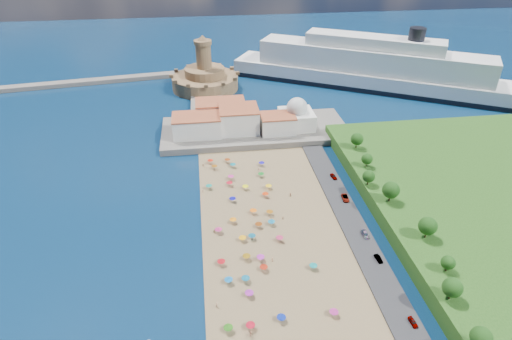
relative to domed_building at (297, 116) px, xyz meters
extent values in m
plane|color=#071938|center=(-30.00, -71.00, -8.97)|extent=(700.00, 700.00, 0.00)
cube|color=#59544C|center=(-20.00, 2.00, -7.47)|extent=(90.00, 36.00, 3.00)
cube|color=#59544C|center=(-42.00, 37.00, -7.77)|extent=(18.00, 70.00, 2.40)
cube|color=#59544C|center=(-140.00, 82.00, -7.67)|extent=(199.03, 34.77, 2.60)
cube|color=silver|center=(-48.00, -2.00, -1.47)|extent=(22.00, 14.00, 9.00)
cube|color=silver|center=(-28.00, 0.00, -0.47)|extent=(18.00, 16.00, 11.00)
cube|color=silver|center=(-10.00, -4.00, -1.97)|extent=(16.00, 12.00, 8.00)
cube|color=silver|center=(-36.00, 12.00, -0.97)|extent=(24.00, 14.00, 10.00)
cube|color=silver|center=(0.00, 0.00, -1.97)|extent=(16.00, 16.00, 8.00)
sphere|color=silver|center=(0.00, 0.00, 4.03)|extent=(10.00, 10.00, 10.00)
cylinder|color=silver|center=(0.00, 0.00, 7.83)|extent=(1.20, 1.20, 1.60)
cylinder|color=olive|center=(-42.00, 67.00, -4.97)|extent=(40.00, 40.00, 8.00)
cylinder|color=olive|center=(-42.00, 67.00, 1.53)|extent=(24.00, 24.00, 5.00)
cylinder|color=olive|center=(-42.00, 67.00, 11.03)|extent=(9.00, 9.00, 14.00)
cylinder|color=olive|center=(-42.00, 67.00, 19.23)|extent=(10.40, 10.40, 2.40)
cone|color=olive|center=(-42.00, 67.00, 21.93)|extent=(6.00, 6.00, 3.00)
cube|color=black|center=(58.26, 56.91, -7.59)|extent=(162.29, 107.50, 2.77)
cube|color=white|center=(58.26, 56.91, -3.84)|extent=(161.22, 106.66, 10.28)
cube|color=white|center=(58.26, 56.91, 8.15)|extent=(129.20, 85.72, 13.70)
cube|color=white|center=(58.26, 56.91, 18.43)|extent=(77.35, 53.48, 6.85)
cylinder|color=black|center=(78.09, 45.60, 25.28)|extent=(9.13, 9.13, 6.85)
cylinder|color=gray|center=(-36.98, -67.69, -7.72)|extent=(0.07, 0.07, 2.00)
cone|color=orange|center=(-36.98, -67.69, -6.82)|extent=(2.50, 2.50, 0.60)
cylinder|color=gray|center=(-21.34, -48.19, -7.72)|extent=(0.07, 0.07, 2.00)
cone|color=yellow|center=(-21.34, -48.19, -6.82)|extent=(2.50, 2.50, 0.60)
cylinder|color=gray|center=(-42.19, -112.36, -7.72)|extent=(0.07, 0.07, 2.00)
cone|color=#277214|center=(-42.19, -112.36, -6.82)|extent=(2.50, 2.50, 0.60)
cylinder|color=gray|center=(-35.37, -39.37, -7.72)|extent=(0.07, 0.07, 2.00)
cone|color=#C62A87|center=(-35.37, -39.37, -6.82)|extent=(2.50, 2.50, 0.60)
cylinder|color=gray|center=(-14.90, -93.35, -7.72)|extent=(0.07, 0.07, 2.00)
cone|color=#0E8381|center=(-14.90, -93.35, -6.82)|extent=(2.50, 2.50, 0.60)
cylinder|color=gray|center=(-35.42, -101.47, -7.72)|extent=(0.07, 0.07, 2.00)
cone|color=#AD25AA|center=(-35.42, -101.47, -6.82)|extent=(2.50, 2.50, 0.60)
cylinder|color=gray|center=(-42.40, -87.86, -7.72)|extent=(0.07, 0.07, 2.00)
cone|color=#B60E17|center=(-42.40, -87.86, -6.82)|extent=(2.50, 2.50, 0.60)
cylinder|color=gray|center=(-29.86, -91.96, -7.72)|extent=(0.07, 0.07, 2.00)
cone|color=#AC220D|center=(-29.86, -91.96, -6.82)|extent=(2.50, 2.50, 0.60)
cylinder|color=gray|center=(-21.45, -30.22, -7.72)|extent=(0.07, 0.07, 2.00)
cone|color=#170DB0|center=(-21.45, -30.22, -6.82)|extent=(2.50, 2.50, 0.60)
cylinder|color=gray|center=(-31.54, -77.06, -7.72)|extent=(0.07, 0.07, 2.00)
cone|color=#0D5A79|center=(-31.54, -77.06, -6.82)|extent=(2.50, 2.50, 0.60)
cylinder|color=gray|center=(-41.54, -30.34, -7.72)|extent=(0.07, 0.07, 2.00)
cone|color=#884B0C|center=(-41.54, -30.34, -6.82)|extent=(2.50, 2.50, 0.60)
cylinder|color=gray|center=(-36.29, -44.00, -7.72)|extent=(0.07, 0.07, 2.00)
cone|color=red|center=(-36.29, -44.00, -6.82)|extent=(2.50, 2.50, 0.60)
cylinder|color=gray|center=(-23.00, -39.03, -7.72)|extent=(0.07, 0.07, 2.00)
cone|color=#147620|center=(-23.00, -39.03, -6.82)|extent=(2.50, 2.50, 0.60)
cylinder|color=gray|center=(-36.42, -112.35, -7.72)|extent=(0.07, 0.07, 2.00)
cone|color=red|center=(-36.42, -112.35, -6.82)|extent=(2.50, 2.50, 0.60)
cylinder|color=gray|center=(-34.77, -77.67, -7.72)|extent=(0.07, 0.07, 2.00)
cone|color=#FFA80B|center=(-34.77, -77.67, -6.82)|extent=(2.50, 2.50, 0.60)
cylinder|color=gray|center=(-30.36, -47.41, -7.72)|extent=(0.07, 0.07, 2.00)
cone|color=yellow|center=(-30.36, -47.41, -6.82)|extent=(2.50, 2.50, 0.60)
cylinder|color=gray|center=(-34.44, -86.48, -7.72)|extent=(0.07, 0.07, 2.00)
cone|color=#8C630C|center=(-34.44, -86.48, -6.82)|extent=(2.50, 2.50, 0.60)
cylinder|color=gray|center=(-22.68, -79.31, -7.72)|extent=(0.07, 0.07, 2.00)
cone|color=#C12958|center=(-22.68, -79.31, -6.82)|extent=(2.50, 2.50, 0.60)
cylinder|color=gray|center=(-28.51, -71.34, -7.72)|extent=(0.07, 0.07, 2.00)
cone|color=#7A340B|center=(-28.51, -71.34, -6.82)|extent=(2.50, 2.50, 0.60)
cylinder|color=gray|center=(-43.06, -25.33, -7.72)|extent=(0.07, 0.07, 2.00)
cone|color=red|center=(-43.06, -25.33, -6.82)|extent=(2.50, 2.50, 0.60)
cylinder|color=gray|center=(-28.04, -110.98, -7.72)|extent=(0.07, 0.07, 2.00)
cone|color=#0B2399|center=(-28.04, -110.98, -6.82)|extent=(2.50, 2.50, 0.60)
cylinder|color=gray|center=(-44.43, -45.08, -7.72)|extent=(0.07, 0.07, 2.00)
cone|color=#0D8070|center=(-44.43, -45.08, -6.82)|extent=(2.50, 2.50, 0.60)
cylinder|color=gray|center=(-36.06, -54.97, -7.72)|extent=(0.07, 0.07, 2.00)
cone|color=#0D0B95|center=(-36.06, -54.97, -6.82)|extent=(2.50, 2.50, 0.60)
cylinder|color=gray|center=(-13.75, -111.10, -7.72)|extent=(0.07, 0.07, 2.00)
cone|color=#B82784|center=(-13.75, -111.10, -6.82)|extent=(2.50, 2.50, 0.60)
cylinder|color=gray|center=(-42.33, -72.36, -7.72)|extent=(0.07, 0.07, 2.00)
cone|color=#B9276C|center=(-42.33, -72.36, -6.82)|extent=(2.50, 2.50, 0.60)
cylinder|color=gray|center=(-23.95, -70.57, -7.72)|extent=(0.07, 0.07, 2.00)
cone|color=#11739D|center=(-23.95, -70.57, -6.82)|extent=(2.50, 2.50, 0.60)
cylinder|color=gray|center=(-30.17, -87.49, -7.72)|extent=(0.07, 0.07, 2.00)
cone|color=#B727B1|center=(-30.17, -87.49, -6.82)|extent=(2.50, 2.50, 0.60)
cylinder|color=gray|center=(-35.79, -95.75, -7.72)|extent=(0.07, 0.07, 2.00)
cone|color=#0F6689|center=(-35.79, -95.75, -6.82)|extent=(2.50, 2.50, 0.60)
cylinder|color=gray|center=(-35.73, -25.61, -7.72)|extent=(0.07, 0.07, 2.00)
cone|color=maroon|center=(-35.73, -25.61, -6.82)|extent=(2.50, 2.50, 0.60)
cylinder|color=gray|center=(-23.61, -64.88, -7.72)|extent=(0.07, 0.07, 2.00)
cone|color=#9D5A0E|center=(-23.61, -64.88, -6.82)|extent=(2.50, 2.50, 0.60)
cylinder|color=gray|center=(-33.70, -30.01, -7.72)|extent=(0.07, 0.07, 2.00)
cone|color=#0D707C|center=(-33.70, -30.01, -6.82)|extent=(2.50, 2.50, 0.60)
cylinder|color=gray|center=(-23.44, -53.54, -7.72)|extent=(0.07, 0.07, 2.00)
cone|color=red|center=(-23.44, -53.54, -6.82)|extent=(2.50, 2.50, 0.60)
cylinder|color=gray|center=(-29.31, -63.38, -7.72)|extent=(0.07, 0.07, 2.00)
cone|color=orange|center=(-29.31, -63.38, -6.82)|extent=(2.50, 2.50, 0.60)
cylinder|color=gray|center=(-40.76, -95.66, -7.72)|extent=(0.07, 0.07, 2.00)
cone|color=#0E69B6|center=(-40.76, -95.66, -6.82)|extent=(2.50, 2.50, 0.60)
imported|color=tan|center=(-44.73, -104.03, -7.82)|extent=(0.45, 0.67, 1.82)
imported|color=tan|center=(-43.81, -72.22, -7.94)|extent=(0.86, 0.72, 1.56)
imported|color=tan|center=(-46.15, -27.88, -7.88)|extent=(0.98, 1.01, 1.70)
imported|color=tan|center=(-36.64, -114.68, -7.79)|extent=(1.36, 1.76, 1.86)
imported|color=tan|center=(-26.59, -88.38, -7.92)|extent=(0.80, 0.54, 1.61)
imported|color=tan|center=(-46.97, -47.80, -7.91)|extent=(1.21, 0.98, 1.63)
imported|color=tan|center=(-13.89, -54.33, -7.86)|extent=(1.06, 1.68, 1.73)
imported|color=tan|center=(-19.50, -68.35, -7.85)|extent=(0.65, 0.43, 1.75)
imported|color=tan|center=(-23.28, -34.55, -7.84)|extent=(1.32, 1.20, 1.78)
imported|color=gray|center=(6.00, -44.39, -7.58)|extent=(2.31, 4.32, 1.40)
imported|color=gray|center=(6.00, -59.68, -7.56)|extent=(2.85, 5.36, 1.44)
imported|color=gray|center=(6.00, -80.91, -7.63)|extent=(1.90, 4.46, 1.28)
imported|color=gray|center=(6.00, -92.64, -7.64)|extent=(1.76, 3.95, 1.26)
imported|color=gray|center=(6.00, -116.74, -7.67)|extent=(1.71, 3.66, 1.21)
sphere|color=#14380F|center=(14.88, -129.27, 0.94)|extent=(5.03, 5.03, 5.03)
cylinder|color=#382314|center=(16.11, -114.37, -1.51)|extent=(0.50, 0.50, 2.93)
sphere|color=#14380F|center=(16.11, -114.37, 1.13)|extent=(5.28, 5.28, 5.28)
cylinder|color=#382314|center=(20.48, -104.66, -1.86)|extent=(0.50, 0.50, 2.23)
sphere|color=#14380F|center=(20.48, -104.66, 0.14)|extent=(4.01, 4.01, 4.01)
cylinder|color=#382314|center=(21.49, -90.07, -1.37)|extent=(0.50, 0.50, 3.21)
sphere|color=#14380F|center=(21.49, -90.07, 1.52)|extent=(5.78, 5.78, 5.78)
cylinder|color=#382314|center=(18.05, -69.89, -1.30)|extent=(0.50, 0.50, 3.36)
sphere|color=#14380F|center=(18.05, -69.89, 1.72)|extent=(6.04, 6.04, 6.04)
cylinder|color=#382314|center=(14.33, -58.66, -1.67)|extent=(0.50, 0.50, 2.60)
sphere|color=#14380F|center=(14.33, -58.66, 0.67)|extent=(4.68, 4.68, 4.68)
cylinder|color=#382314|center=(18.39, -45.94, -1.73)|extent=(0.50, 0.50, 2.49)
sphere|color=#14380F|center=(18.39, -45.94, 0.52)|extent=(4.49, 4.49, 4.49)
cylinder|color=#382314|center=(19.67, -30.21, -1.45)|extent=(0.50, 0.50, 3.04)
sphere|color=#14380F|center=(19.67, -30.21, 1.28)|extent=(5.48, 5.48, 5.48)
camera|label=1|loc=(-44.87, -185.53, 84.48)|focal=30.00mm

